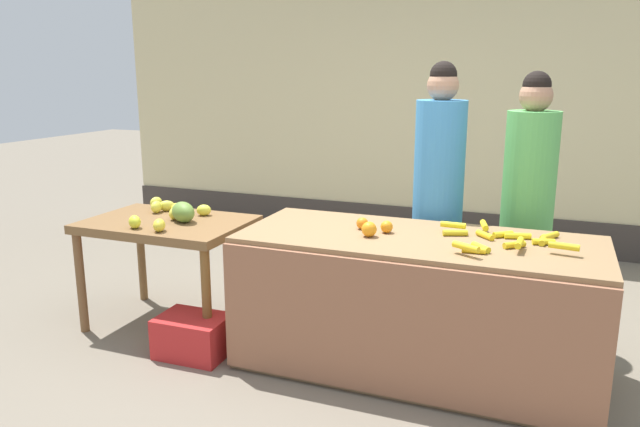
# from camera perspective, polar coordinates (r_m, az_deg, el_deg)

# --- Properties ---
(ground_plane) EXTENTS (24.00, 24.00, 0.00)m
(ground_plane) POSITION_cam_1_polar(r_m,az_deg,el_deg) (3.97, 3.41, -13.28)
(ground_plane) COLOR #756B5B
(market_wall_back) EXTENTS (7.57, 0.23, 3.21)m
(market_wall_back) POSITION_cam_1_polar(r_m,az_deg,el_deg) (6.41, 11.95, 11.21)
(market_wall_back) COLOR beige
(market_wall_back) RESTS_ON ground
(fruit_stall_counter) EXTENTS (2.10, 0.89, 0.83)m
(fruit_stall_counter) POSITION_cam_1_polar(r_m,az_deg,el_deg) (3.70, 9.01, -8.45)
(fruit_stall_counter) COLOR olive
(fruit_stall_counter) RESTS_ON ground
(side_table_wooden) EXTENTS (1.10, 0.76, 0.77)m
(side_table_wooden) POSITION_cam_1_polar(r_m,az_deg,el_deg) (4.33, -14.18, -1.84)
(side_table_wooden) COLOR brown
(side_table_wooden) RESTS_ON ground
(banana_bunch_pile) EXTENTS (0.77, 0.63, 0.07)m
(banana_bunch_pile) POSITION_cam_1_polar(r_m,az_deg,el_deg) (3.55, 16.92, -2.27)
(banana_bunch_pile) COLOR gold
(banana_bunch_pile) RESTS_ON fruit_stall_counter
(orange_pile) EXTENTS (0.24, 0.23, 0.09)m
(orange_pile) POSITION_cam_1_polar(r_m,az_deg,el_deg) (3.62, 4.94, -1.28)
(orange_pile) COLOR orange
(orange_pile) RESTS_ON fruit_stall_counter
(mango_papaya_pile) EXTENTS (0.61, 0.68, 0.14)m
(mango_papaya_pile) POSITION_cam_1_polar(r_m,az_deg,el_deg) (4.31, -13.66, 0.15)
(mango_papaya_pile) COLOR #DED844
(mango_papaya_pile) RESTS_ON side_table_wooden
(vendor_woman_blue_shirt) EXTENTS (0.34, 0.34, 1.84)m
(vendor_woman_blue_shirt) POSITION_cam_1_polar(r_m,az_deg,el_deg) (4.22, 11.07, 1.46)
(vendor_woman_blue_shirt) COLOR #33333D
(vendor_woman_blue_shirt) RESTS_ON ground
(vendor_woman_green_shirt) EXTENTS (0.34, 0.34, 1.78)m
(vendor_woman_green_shirt) POSITION_cam_1_polar(r_m,az_deg,el_deg) (4.25, 18.97, 0.61)
(vendor_woman_green_shirt) COLOR #33333D
(vendor_woman_green_shirt) RESTS_ON ground
(produce_crate) EXTENTS (0.45, 0.33, 0.26)m
(produce_crate) POSITION_cam_1_polar(r_m,az_deg,el_deg) (4.01, -11.90, -11.25)
(produce_crate) COLOR red
(produce_crate) RESTS_ON ground
(produce_sack) EXTENTS (0.45, 0.43, 0.46)m
(produce_sack) POSITION_cam_1_polar(r_m,az_deg,el_deg) (4.64, -0.94, -6.20)
(produce_sack) COLOR maroon
(produce_sack) RESTS_ON ground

